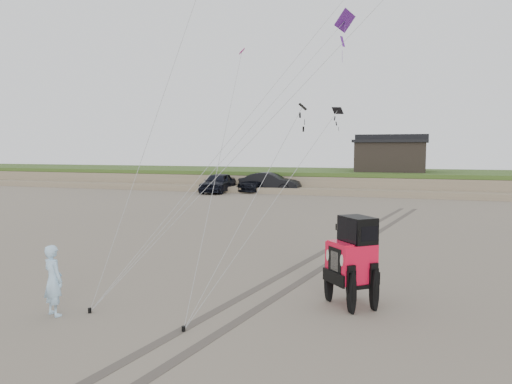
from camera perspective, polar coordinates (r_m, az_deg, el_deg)
ground at (r=11.69m, az=-8.43°, el=-13.94°), size 160.00×160.00×0.00m
dune_ridge at (r=47.67m, az=12.76°, el=1.29°), size 160.00×14.25×1.73m
cabin at (r=46.91m, az=15.19°, el=4.14°), size 6.40×5.40×3.35m
truck_a at (r=43.03m, az=-4.38°, el=1.06°), size 2.27×5.10×1.70m
truck_b at (r=42.99m, az=1.59°, el=1.08°), size 5.24×1.84×1.73m
truck_c at (r=44.00m, az=0.99°, el=1.11°), size 4.62×6.04×1.63m
jeep at (r=12.30m, az=10.81°, el=-8.82°), size 4.81×4.56×1.73m
man at (r=12.34m, az=-22.16°, el=-9.32°), size 0.69×0.57×1.62m
stake_main at (r=12.42m, az=-18.48°, el=-12.71°), size 0.08×0.08×0.12m
stake_aux at (r=10.80m, az=-8.29°, el=-15.22°), size 0.08×0.08×0.12m
tire_tracks at (r=18.46m, az=8.88°, el=-6.88°), size 5.22×29.74×0.01m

